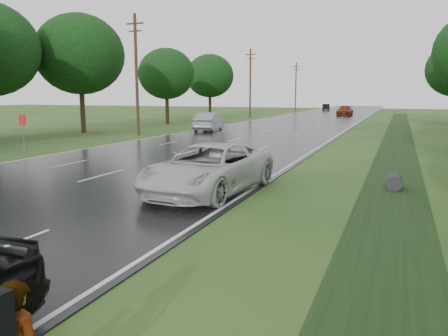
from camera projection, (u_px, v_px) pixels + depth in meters
road at (296, 123)px, 52.32m from camera, size 14.00×180.00×0.04m
edge_stripe_east at (354, 125)px, 49.83m from camera, size 0.12×180.00×0.01m
edge_stripe_west at (243, 122)px, 54.80m from camera, size 0.12×180.00×0.01m
center_line at (296, 123)px, 52.32m from camera, size 0.12×180.00×0.01m
drainage_ditch at (396, 157)px, 24.03m from camera, size 2.20×120.00×0.56m
road_sign at (23, 126)px, 24.99m from camera, size 0.50×0.06×2.30m
utility_pole_mid at (137, 73)px, 36.55m from camera, size 1.60×0.26×10.00m
utility_pole_far at (250, 82)px, 64.00m from camera, size 1.60×0.26×10.00m
utility_pole_distant at (296, 86)px, 91.44m from camera, size 1.60×0.26×10.00m
tree_west_c at (80, 54)px, 38.40m from camera, size 7.80×7.80×10.43m
tree_west_d at (166, 74)px, 51.10m from camera, size 6.60×6.60×8.80m
tree_west_f at (210, 76)px, 64.07m from camera, size 7.00×7.00×9.29m
white_pickup at (209, 168)px, 15.14m from camera, size 3.32×6.29×1.69m
silver_sedan at (209, 122)px, 41.14m from camera, size 2.66×5.52×1.74m
far_car_red at (345, 111)px, 70.98m from camera, size 2.26×5.54×1.61m
far_car_dark at (326, 107)px, 95.82m from camera, size 1.89×4.34×1.39m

